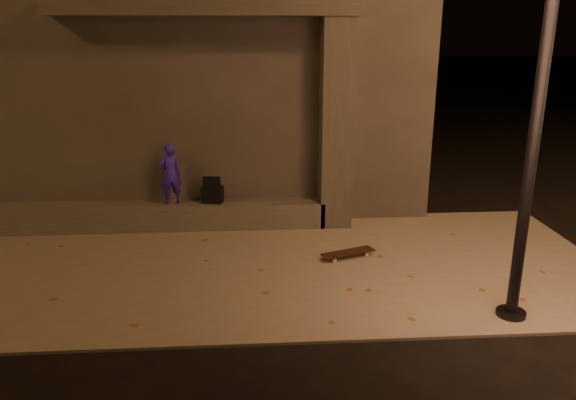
{
  "coord_description": "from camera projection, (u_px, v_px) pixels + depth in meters",
  "views": [
    {
      "loc": [
        0.2,
        -5.8,
        3.5
      ],
      "look_at": [
        0.74,
        2.0,
        1.05
      ],
      "focal_mm": 35.0,
      "sensor_mm": 36.0,
      "label": 1
    }
  ],
  "objects": [
    {
      "name": "ground",
      "position": [
        237.0,
        338.0,
        6.56
      ],
      "size": [
        120.0,
        120.0,
        0.0
      ],
      "primitive_type": "plane",
      "color": "black",
      "rests_on": "ground"
    },
    {
      "name": "sidewalk",
      "position": [
        239.0,
        266.0,
        8.45
      ],
      "size": [
        11.0,
        4.4,
        0.04
      ],
      "primitive_type": "cube",
      "color": "slate",
      "rests_on": "ground"
    },
    {
      "name": "building",
      "position": [
        192.0,
        69.0,
        11.9
      ],
      "size": [
        9.0,
        5.1,
        5.22
      ],
      "color": "#3D3A37",
      "rests_on": "ground"
    },
    {
      "name": "ledge",
      "position": [
        155.0,
        216.0,
        9.95
      ],
      "size": [
        6.0,
        0.55,
        0.45
      ],
      "primitive_type": "cube",
      "color": "#494742",
      "rests_on": "sidewalk"
    },
    {
      "name": "column",
      "position": [
        336.0,
        125.0,
        9.69
      ],
      "size": [
        0.55,
        0.55,
        3.6
      ],
      "primitive_type": "cube",
      "color": "#3D3A37",
      "rests_on": "sidewalk"
    },
    {
      "name": "canopy",
      "position": [
        203.0,
        7.0,
        9.01
      ],
      "size": [
        5.0,
        0.7,
        0.28
      ],
      "primitive_type": "cube",
      "color": "#3D3A37",
      "rests_on": "column"
    },
    {
      "name": "skateboarder",
      "position": [
        170.0,
        174.0,
        9.74
      ],
      "size": [
        0.45,
        0.37,
        1.07
      ],
      "primitive_type": "imported",
      "rotation": [
        0.0,
        0.0,
        3.49
      ],
      "color": "#2E1BB5",
      "rests_on": "ledge"
    },
    {
      "name": "backpack",
      "position": [
        213.0,
        193.0,
        9.9
      ],
      "size": [
        0.4,
        0.3,
        0.5
      ],
      "rotation": [
        0.0,
        0.0,
        -0.21
      ],
      "color": "black",
      "rests_on": "ledge"
    },
    {
      "name": "skateboard",
      "position": [
        348.0,
        253.0,
        8.71
      ],
      "size": [
        0.88,
        0.51,
        0.09
      ],
      "rotation": [
        0.0,
        0.0,
        0.36
      ],
      "color": "black",
      "rests_on": "sidewalk"
    }
  ]
}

